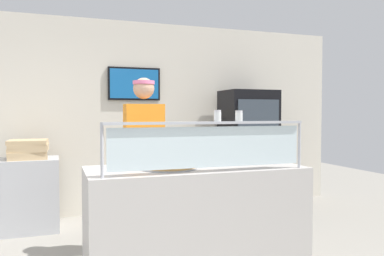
{
  "coord_description": "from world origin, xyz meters",
  "views": [
    {
      "loc": [
        -0.2,
        -2.71,
        1.41
      ],
      "look_at": [
        0.9,
        0.42,
        1.28
      ],
      "focal_mm": 36.16,
      "sensor_mm": 36.0,
      "label": 1
    }
  ],
  "objects_px": {
    "pizza_tray": "(168,167)",
    "worker_figure": "(145,154)",
    "pepper_flake_shaker": "(239,117)",
    "pizza_box_stack": "(28,149)",
    "drink_fridge": "(248,150)",
    "pizza_server": "(170,164)",
    "parmesan_shaker": "(217,116)"
  },
  "relations": [
    {
      "from": "pizza_tray",
      "to": "worker_figure",
      "type": "relative_size",
      "value": 0.28
    },
    {
      "from": "worker_figure",
      "to": "pepper_flake_shaker",
      "type": "bearing_deg",
      "value": -61.16
    },
    {
      "from": "pizza_box_stack",
      "to": "drink_fridge",
      "type": "bearing_deg",
      "value": 0.85
    },
    {
      "from": "drink_fridge",
      "to": "pizza_box_stack",
      "type": "height_order",
      "value": "drink_fridge"
    },
    {
      "from": "pizza_server",
      "to": "parmesan_shaker",
      "type": "bearing_deg",
      "value": -31.96
    },
    {
      "from": "pizza_box_stack",
      "to": "pepper_flake_shaker",
      "type": "bearing_deg",
      "value": -52.68
    },
    {
      "from": "parmesan_shaker",
      "to": "worker_figure",
      "type": "bearing_deg",
      "value": 110.03
    },
    {
      "from": "pizza_box_stack",
      "to": "pizza_server",
      "type": "bearing_deg",
      "value": -57.97
    },
    {
      "from": "pizza_box_stack",
      "to": "pizza_tray",
      "type": "bearing_deg",
      "value": -57.99
    },
    {
      "from": "worker_figure",
      "to": "pizza_server",
      "type": "bearing_deg",
      "value": -85.04
    },
    {
      "from": "worker_figure",
      "to": "drink_fridge",
      "type": "xyz_separation_m",
      "value": [
        1.82,
        1.27,
        -0.14
      ]
    },
    {
      "from": "pizza_tray",
      "to": "pizza_server",
      "type": "relative_size",
      "value": 1.76
    },
    {
      "from": "pizza_server",
      "to": "pepper_flake_shaker",
      "type": "relative_size",
      "value": 3.26
    },
    {
      "from": "parmesan_shaker",
      "to": "drink_fridge",
      "type": "distance_m",
      "value": 2.74
    },
    {
      "from": "worker_figure",
      "to": "drink_fridge",
      "type": "relative_size",
      "value": 1.01
    },
    {
      "from": "pepper_flake_shaker",
      "to": "drink_fridge",
      "type": "distance_m",
      "value": 2.65
    },
    {
      "from": "parmesan_shaker",
      "to": "pizza_box_stack",
      "type": "xyz_separation_m",
      "value": [
        -1.51,
        2.22,
        -0.41
      ]
    },
    {
      "from": "drink_fridge",
      "to": "pizza_server",
      "type": "bearing_deg",
      "value": -131.64
    },
    {
      "from": "parmesan_shaker",
      "to": "pepper_flake_shaker",
      "type": "xyz_separation_m",
      "value": [
        0.18,
        -0.0,
        -0.0
      ]
    },
    {
      "from": "pepper_flake_shaker",
      "to": "drink_fridge",
      "type": "xyz_separation_m",
      "value": [
        1.27,
        2.27,
        -0.51
      ]
    },
    {
      "from": "parmesan_shaker",
      "to": "pepper_flake_shaker",
      "type": "height_order",
      "value": "parmesan_shaker"
    },
    {
      "from": "pizza_server",
      "to": "pizza_box_stack",
      "type": "height_order",
      "value": "pizza_box_stack"
    },
    {
      "from": "pizza_tray",
      "to": "drink_fridge",
      "type": "bearing_deg",
      "value": 47.85
    },
    {
      "from": "parmesan_shaker",
      "to": "worker_figure",
      "type": "height_order",
      "value": "worker_figure"
    },
    {
      "from": "pepper_flake_shaker",
      "to": "pizza_box_stack",
      "type": "height_order",
      "value": "pepper_flake_shaker"
    },
    {
      "from": "parmesan_shaker",
      "to": "pepper_flake_shaker",
      "type": "distance_m",
      "value": 0.18
    },
    {
      "from": "pizza_server",
      "to": "drink_fridge",
      "type": "height_order",
      "value": "drink_fridge"
    },
    {
      "from": "pepper_flake_shaker",
      "to": "pizza_tray",
      "type": "bearing_deg",
      "value": 148.12
    },
    {
      "from": "parmesan_shaker",
      "to": "pepper_flake_shaker",
      "type": "bearing_deg",
      "value": -0.0
    },
    {
      "from": "pizza_server",
      "to": "pizza_box_stack",
      "type": "distance_m",
      "value": 2.28
    },
    {
      "from": "parmesan_shaker",
      "to": "pizza_box_stack",
      "type": "height_order",
      "value": "parmesan_shaker"
    },
    {
      "from": "pizza_server",
      "to": "parmesan_shaker",
      "type": "height_order",
      "value": "parmesan_shaker"
    }
  ]
}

